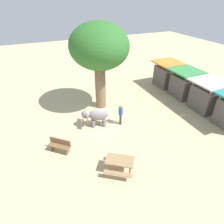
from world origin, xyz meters
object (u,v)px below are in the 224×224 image
object	(u,v)px
elephant	(96,115)
market_stall_green	(184,85)
shade_tree_main	(99,48)
picnic_table_near	(120,163)
market_stall_white	(206,97)
market_stall_orange	(166,75)
wooden_bench	(60,145)
person_handler	(121,113)

from	to	relation	value
elephant	market_stall_green	bearing A→B (deg)	-156.59
shade_tree_main	picnic_table_near	distance (m)	8.31
elephant	market_stall_white	distance (m)	9.11
elephant	market_stall_orange	size ratio (longest dim) A/B	0.78
market_stall_orange	market_stall_white	size ratio (longest dim) A/B	1.00
elephant	market_stall_white	bearing A→B (deg)	-173.04
market_stall_orange	wooden_bench	bearing A→B (deg)	-65.48
person_handler	shade_tree_main	distance (m)	5.00
wooden_bench	market_stall_white	bearing A→B (deg)	-136.80
shade_tree_main	market_stall_orange	bearing A→B (deg)	99.64
market_stall_orange	market_stall_white	world-z (taller)	same
person_handler	picnic_table_near	size ratio (longest dim) A/B	0.78
elephant	picnic_table_near	world-z (taller)	elephant
picnic_table_near	market_stall_white	size ratio (longest dim) A/B	0.82
wooden_bench	shade_tree_main	bearing A→B (deg)	-93.63
person_handler	market_stall_green	bearing A→B (deg)	-149.52
elephant	market_stall_green	distance (m)	9.07
picnic_table_near	market_stall_white	xyz separation A→B (m)	(-3.03, 9.19, 0.55)
elephant	market_stall_orange	distance (m)	9.76
market_stall_white	wooden_bench	bearing A→B (deg)	-88.91
elephant	wooden_bench	xyz separation A→B (m)	(1.65, -2.90, -0.39)
shade_tree_main	market_stall_orange	xyz separation A→B (m)	(-1.30, 7.66, -3.78)
person_handler	shade_tree_main	bearing A→B (deg)	-65.09
person_handler	market_stall_white	distance (m)	7.31
elephant	shade_tree_main	distance (m)	4.93
shade_tree_main	market_stall_orange	world-z (taller)	shade_tree_main
elephant	person_handler	xyz separation A→B (m)	(0.53, 1.74, 0.08)
elephant	market_stall_white	world-z (taller)	market_stall_white
shade_tree_main	market_stall_green	size ratio (longest dim) A/B	2.67
person_handler	wooden_bench	bearing A→B (deg)	30.72
shade_tree_main	picnic_table_near	xyz separation A→B (m)	(6.93, -1.53, -4.33)
person_handler	wooden_bench	size ratio (longest dim) A/B	1.24
shade_tree_main	wooden_bench	bearing A→B (deg)	-45.74
market_stall_orange	elephant	bearing A→B (deg)	-67.21
market_stall_green	elephant	bearing A→B (deg)	-82.54
picnic_table_near	market_stall_orange	bearing A→B (deg)	76.55
picnic_table_near	elephant	bearing A→B (deg)	122.17
person_handler	market_stall_orange	xyz separation A→B (m)	(-4.31, 7.25, 0.19)
person_handler	wooden_bench	world-z (taller)	person_handler
person_handler	market_stall_white	xyz separation A→B (m)	(0.89, 7.25, 0.19)
market_stall_orange	market_stall_green	world-z (taller)	same
picnic_table_near	market_stall_white	world-z (taller)	market_stall_white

